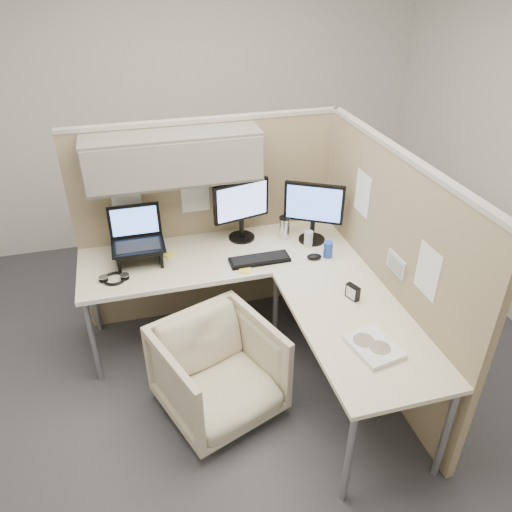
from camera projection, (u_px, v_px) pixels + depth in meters
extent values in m
plane|color=#38373D|center=(252.00, 375.00, 3.61)|extent=(4.50, 4.50, 0.00)
cube|color=#9C8966|center=(210.00, 223.00, 3.91)|extent=(2.00, 0.05, 1.60)
cube|color=#A8A399|center=(204.00, 120.00, 3.48)|extent=(2.00, 0.06, 0.03)
cube|color=slate|center=(173.00, 157.00, 3.40)|extent=(1.20, 0.34, 0.34)
cube|color=gray|center=(177.00, 166.00, 3.26)|extent=(1.18, 0.01, 0.30)
plane|color=white|center=(125.00, 192.00, 3.56)|extent=(0.26, 0.00, 0.26)
plane|color=white|center=(195.00, 193.00, 3.71)|extent=(0.26, 0.00, 0.26)
cube|color=#9C8966|center=(386.00, 272.00, 3.31)|extent=(0.05, 2.00, 1.60)
cube|color=#A8A399|center=(405.00, 155.00, 2.88)|extent=(0.06, 2.00, 0.03)
cube|color=#A8A399|center=(328.00, 208.00, 4.13)|extent=(0.06, 0.06, 1.60)
cube|color=silver|center=(397.00, 264.00, 3.10)|extent=(0.02, 0.20, 0.12)
cube|color=gray|center=(395.00, 265.00, 3.09)|extent=(0.00, 0.16, 0.09)
plane|color=white|center=(362.00, 193.00, 3.42)|extent=(0.00, 0.26, 0.26)
plane|color=white|center=(428.00, 271.00, 2.78)|extent=(0.00, 0.26, 0.26)
cube|color=beige|center=(219.00, 256.00, 3.65)|extent=(2.00, 0.68, 0.03)
cube|color=beige|center=(357.00, 324.00, 2.99)|extent=(0.68, 1.30, 0.03)
cube|color=white|center=(230.00, 281.00, 3.38)|extent=(2.00, 0.02, 0.03)
cylinder|color=gray|center=(93.00, 342.00, 3.39)|extent=(0.04, 0.04, 0.70)
cylinder|color=gray|center=(94.00, 294.00, 3.87)|extent=(0.04, 0.04, 0.70)
cylinder|color=gray|center=(349.00, 458.00, 2.62)|extent=(0.04, 0.04, 0.70)
cylinder|color=gray|center=(446.00, 434.00, 2.75)|extent=(0.04, 0.04, 0.70)
cylinder|color=gray|center=(276.00, 311.00, 3.69)|extent=(0.04, 0.04, 0.70)
imported|color=beige|center=(218.00, 368.00, 3.17)|extent=(0.87, 0.84, 0.71)
cylinder|color=black|center=(242.00, 237.00, 3.84)|extent=(0.20, 0.20, 0.02)
cylinder|color=black|center=(242.00, 228.00, 3.80)|extent=(0.04, 0.04, 0.15)
cube|color=black|center=(241.00, 201.00, 3.68)|extent=(0.44, 0.13, 0.30)
cube|color=#899FED|center=(242.00, 202.00, 3.66)|extent=(0.39, 0.09, 0.26)
cylinder|color=black|center=(312.00, 239.00, 3.81)|extent=(0.20, 0.20, 0.02)
cylinder|color=black|center=(312.00, 230.00, 3.77)|extent=(0.04, 0.04, 0.15)
cube|color=black|center=(314.00, 203.00, 3.65)|extent=(0.40, 0.25, 0.30)
cube|color=#5583E9|center=(314.00, 204.00, 3.63)|extent=(0.35, 0.20, 0.26)
cube|color=black|center=(138.00, 248.00, 3.48)|extent=(0.32, 0.26, 0.02)
cube|color=black|center=(118.00, 258.00, 3.48)|extent=(0.02, 0.23, 0.13)
cube|color=black|center=(160.00, 252.00, 3.54)|extent=(0.02, 0.23, 0.13)
cube|color=black|center=(138.00, 246.00, 3.47)|extent=(0.36, 0.26, 0.02)
cube|color=black|center=(134.00, 220.00, 3.53)|extent=(0.36, 0.06, 0.23)
cube|color=#598CF2|center=(135.00, 221.00, 3.52)|extent=(0.32, 0.04, 0.19)
cube|color=black|center=(260.00, 260.00, 3.55)|extent=(0.43, 0.15, 0.02)
ellipsoid|color=black|center=(314.00, 257.00, 3.58)|extent=(0.12, 0.08, 0.04)
cylinder|color=silver|center=(284.00, 228.00, 3.80)|extent=(0.08, 0.08, 0.17)
cylinder|color=black|center=(285.00, 218.00, 3.75)|extent=(0.08, 0.08, 0.01)
cylinder|color=#1E3FA5|center=(328.00, 250.00, 3.58)|extent=(0.07, 0.07, 0.12)
cylinder|color=silver|center=(309.00, 239.00, 3.72)|extent=(0.07, 0.07, 0.12)
cube|color=yellow|center=(169.00, 255.00, 3.63)|extent=(0.10, 0.10, 0.01)
cube|color=yellow|center=(245.00, 270.00, 3.45)|extent=(0.10, 0.10, 0.01)
torus|color=black|center=(114.00, 278.00, 3.35)|extent=(0.17, 0.17, 0.02)
cylinder|color=black|center=(103.00, 279.00, 3.34)|extent=(0.06, 0.06, 0.03)
cylinder|color=black|center=(125.00, 277.00, 3.36)|extent=(0.06, 0.06, 0.03)
cube|color=white|center=(374.00, 347.00, 2.77)|extent=(0.28, 0.33, 0.03)
cylinder|color=silver|center=(380.00, 348.00, 2.74)|extent=(0.12, 0.12, 0.00)
cylinder|color=silver|center=(364.00, 340.00, 2.79)|extent=(0.12, 0.12, 0.00)
cube|color=black|center=(353.00, 292.00, 3.16)|extent=(0.07, 0.10, 0.10)
cube|color=white|center=(351.00, 293.00, 3.15)|extent=(0.03, 0.07, 0.08)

